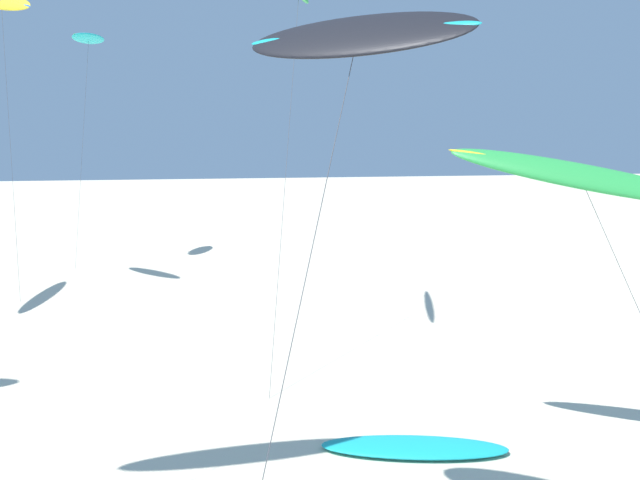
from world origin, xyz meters
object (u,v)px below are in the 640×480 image
at_px(flying_kite_7, 89,39).
at_px(grounded_kite_2, 414,447).
at_px(flying_kite_1, 357,36).
at_px(flying_kite_8, 581,176).
at_px(flying_kite_4, 1,2).

relative_size(flying_kite_7, grounded_kite_2, 2.85).
height_order(flying_kite_1, grounded_kite_2, flying_kite_1).
distance_m(flying_kite_7, flying_kite_8, 41.34).
relative_size(flying_kite_4, grounded_kite_2, 3.13).
bearing_deg(flying_kite_1, flying_kite_8, 29.29).
bearing_deg(flying_kite_4, flying_kite_8, -51.19).
distance_m(flying_kite_1, flying_kite_4, 35.12).
bearing_deg(flying_kite_4, grounded_kite_2, -57.84).
xyz_separation_m(flying_kite_4, grounded_kite_2, (17.04, -27.10, -16.99)).
relative_size(flying_kite_8, grounded_kite_2, 1.61).
bearing_deg(flying_kite_8, grounded_kite_2, 178.08).
height_order(flying_kite_1, flying_kite_8, flying_kite_1).
xyz_separation_m(flying_kite_8, grounded_kite_2, (-4.89, 0.16, -8.08)).
relative_size(flying_kite_1, flying_kite_4, 0.66).
bearing_deg(grounded_kite_2, flying_kite_7, 110.20).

